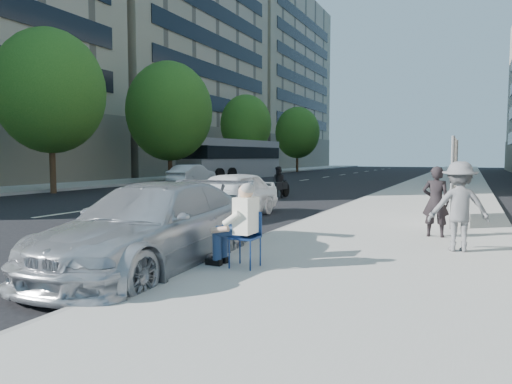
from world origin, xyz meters
The scene contains 18 objects.
ground centered at (0.00, 0.00, 0.00)m, with size 160.00×160.00×0.00m, color black.
near_sidewalk centered at (4.00, 20.00, 0.07)m, with size 5.00×120.00×0.15m, color #A6A49B.
far_sidewalk centered at (-16.75, 20.00, 0.07)m, with size 4.50×120.00×0.15m, color #A6A49B.
far_bldg_mid centered at (-30.00, 34.00, 17.00)m, with size 22.00×26.00×34.00m, color tan.
far_bldg_north centered at (-30.00, 62.00, 14.00)m, with size 22.00×28.00×28.00m, color tan.
tree_far_b centered at (-13.70, 8.00, 5.13)m, with size 5.40×5.40×8.24m.
tree_far_c centered at (-13.70, 18.00, 5.02)m, with size 6.00×6.00×8.47m.
tree_far_d centered at (-13.70, 30.00, 4.89)m, with size 4.80×4.80×7.65m.
tree_far_e centered at (-13.70, 44.00, 4.78)m, with size 5.40×5.40×7.89m.
seated_protester centered at (2.29, -2.28, 0.87)m, with size 0.83×1.11×1.31m.
jogger centered at (5.36, 0.44, 0.96)m, with size 1.05×0.60×1.63m, color slate.
pedestrian_woman centered at (4.87, 1.85, 0.91)m, with size 0.55×0.36×1.51m, color black.
protest_banner centered at (5.12, 4.58, 1.40)m, with size 0.08×3.06×2.20m.
parked_sedan centered at (0.80, -2.53, 0.71)m, with size 1.98×4.88×1.42m, color #B3B6BB.
white_sedan_near centered at (-1.16, 3.71, 0.71)m, with size 1.67×4.15×1.41m, color white.
white_sedan_mid centered at (-10.96, 16.61, 0.67)m, with size 1.43×4.09×1.35m, color silver.
motorcycle centered at (-2.28, 10.49, 0.64)m, with size 0.71×2.04×1.42m.
bus centered at (-13.00, 26.13, 1.64)m, with size 3.78×12.27×3.30m.
Camera 1 is at (5.53, -8.54, 1.86)m, focal length 32.00 mm.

